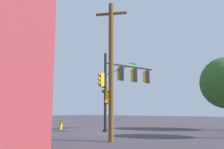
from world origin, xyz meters
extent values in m
plane|color=#443D46|center=(0.00, 0.00, 0.00)|extent=(120.00, 120.00, 0.00)
cylinder|color=black|center=(0.00, 0.00, 3.15)|extent=(0.20, 0.20, 6.30)
cylinder|color=black|center=(0.00, 0.00, 0.10)|extent=(0.36, 0.36, 0.20)
cylinder|color=black|center=(2.62, -0.72, 5.49)|extent=(5.27, 1.57, 0.14)
cylinder|color=black|center=(1.18, -0.32, 4.99)|extent=(2.41, 0.73, 1.07)
cube|color=yellow|center=(1.50, -0.41, 4.74)|extent=(0.41, 0.44, 1.10)
cube|color=black|center=(1.44, -0.60, 4.74)|extent=(0.43, 0.16, 1.22)
sphere|color=maroon|center=(1.55, -0.22, 5.08)|extent=(0.22, 0.22, 0.22)
cylinder|color=yellow|center=(1.57, -0.16, 5.13)|extent=(0.26, 0.20, 0.23)
sphere|color=#FFFC14|center=(1.55, -0.22, 4.74)|extent=(0.22, 0.22, 0.22)
cylinder|color=yellow|center=(1.57, -0.16, 4.79)|extent=(0.26, 0.20, 0.23)
sphere|color=#0B621E|center=(1.55, -0.22, 4.40)|extent=(0.22, 0.22, 0.22)
cylinder|color=yellow|center=(1.57, -0.16, 4.45)|extent=(0.26, 0.20, 0.23)
cube|color=yellow|center=(2.99, -0.82, 4.74)|extent=(0.41, 0.43, 1.10)
cube|color=black|center=(2.94, -1.01, 4.74)|extent=(0.43, 0.16, 1.22)
sphere|color=maroon|center=(3.04, -0.63, 5.08)|extent=(0.22, 0.22, 0.22)
cylinder|color=yellow|center=(3.06, -0.57, 5.13)|extent=(0.26, 0.20, 0.23)
sphere|color=#FFFC14|center=(3.04, -0.63, 4.74)|extent=(0.22, 0.22, 0.22)
cylinder|color=yellow|center=(3.06, -0.57, 4.79)|extent=(0.26, 0.20, 0.23)
sphere|color=#0B621E|center=(3.04, -0.63, 4.40)|extent=(0.22, 0.22, 0.22)
cylinder|color=yellow|center=(3.06, -0.57, 4.45)|extent=(0.26, 0.20, 0.23)
cube|color=yellow|center=(4.49, -1.23, 4.74)|extent=(0.39, 0.42, 1.10)
cube|color=black|center=(4.44, -1.42, 4.74)|extent=(0.44, 0.14, 1.22)
sphere|color=maroon|center=(4.53, -1.03, 5.08)|extent=(0.22, 0.22, 0.22)
cylinder|color=yellow|center=(4.55, -0.97, 5.13)|extent=(0.26, 0.19, 0.23)
sphere|color=#FFFC14|center=(4.53, -1.03, 4.74)|extent=(0.22, 0.22, 0.22)
cylinder|color=yellow|center=(4.55, -0.97, 4.79)|extent=(0.26, 0.19, 0.23)
sphere|color=#0B621E|center=(4.53, -1.03, 4.40)|extent=(0.22, 0.22, 0.22)
cylinder|color=yellow|center=(4.55, -0.97, 4.45)|extent=(0.26, 0.19, 0.23)
cube|color=yellow|center=(-0.34, 0.09, 4.09)|extent=(0.43, 0.40, 1.10)
cube|color=black|center=(-0.14, 0.04, 4.09)|extent=(0.15, 0.43, 1.22)
sphere|color=maroon|center=(-0.53, 0.15, 4.43)|extent=(0.22, 0.22, 0.22)
cylinder|color=yellow|center=(-0.59, 0.16, 4.48)|extent=(0.20, 0.26, 0.23)
sphere|color=#FFFC14|center=(-0.53, 0.15, 4.09)|extent=(0.22, 0.22, 0.22)
cylinder|color=yellow|center=(-0.59, 0.16, 4.14)|extent=(0.20, 0.26, 0.23)
sphere|color=#0B621E|center=(-0.53, 0.15, 3.75)|extent=(0.22, 0.22, 0.22)
cylinder|color=yellow|center=(-0.59, 0.16, 3.80)|extent=(0.20, 0.26, 0.23)
cube|color=yellow|center=(-0.09, -0.34, 2.79)|extent=(0.40, 0.43, 1.10)
cube|color=black|center=(-0.04, -0.14, 2.79)|extent=(0.43, 0.15, 1.22)
sphere|color=maroon|center=(-0.15, -0.53, 3.13)|extent=(0.22, 0.22, 0.22)
cylinder|color=yellow|center=(-0.16, -0.59, 3.18)|extent=(0.26, 0.20, 0.23)
sphere|color=#FFFC14|center=(-0.15, -0.53, 2.79)|extent=(0.22, 0.22, 0.22)
cylinder|color=yellow|center=(-0.16, -0.59, 2.84)|extent=(0.26, 0.20, 0.23)
sphere|color=#0B621E|center=(-0.15, -0.53, 2.45)|extent=(0.22, 0.22, 0.22)
cylinder|color=yellow|center=(-0.16, -0.59, 2.50)|extent=(0.26, 0.20, 0.23)
cube|color=white|center=(2.88, -0.79, 5.79)|extent=(0.91, 0.27, 0.26)
cube|color=#0F682A|center=(2.88, -0.79, 5.79)|extent=(0.88, 0.27, 0.22)
cube|color=white|center=(0.00, 0.00, 3.19)|extent=(0.27, 0.91, 0.26)
cube|color=#09772B|center=(0.00, 0.00, 3.19)|extent=(0.27, 0.88, 0.22)
cylinder|color=brown|center=(-4.51, -4.06, 3.89)|extent=(0.29, 0.29, 7.78)
cube|color=brown|center=(-4.51, -4.06, 7.18)|extent=(0.91, 1.66, 0.12)
cylinder|color=yellow|center=(-0.45, 4.70, 0.33)|extent=(0.24, 0.24, 0.65)
sphere|color=#EBBF06|center=(-0.45, 4.70, 0.72)|extent=(0.22, 0.22, 0.22)
cylinder|color=yellow|center=(-0.30, 4.70, 0.36)|extent=(0.12, 0.10, 0.10)
camera|label=1|loc=(-15.02, -12.14, 1.62)|focal=38.76mm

